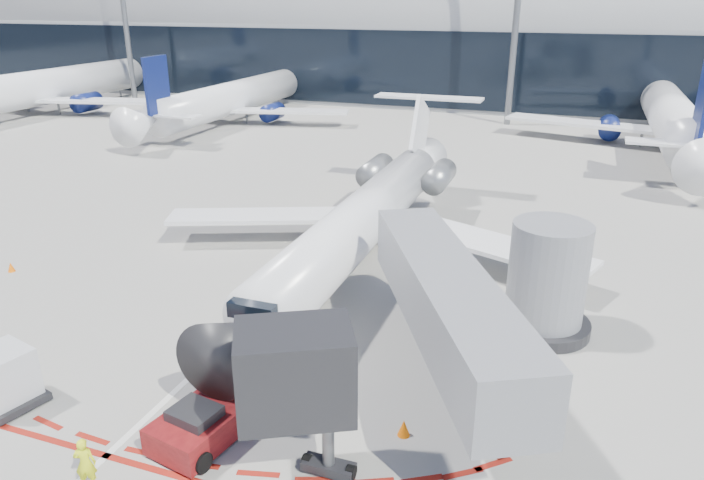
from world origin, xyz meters
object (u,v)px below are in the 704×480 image
(regional_jet, at_px, (368,214))
(uld_container, at_px, (5,378))
(pushback_tug, at_px, (203,424))
(ramp_worker, at_px, (85,463))

(regional_jet, distance_m, uld_container, 18.49)
(regional_jet, xyz_separation_m, uld_container, (-7.54, -16.83, -1.43))
(regional_jet, bearing_deg, pushback_tug, -90.37)
(pushback_tug, xyz_separation_m, uld_container, (-7.43, -0.64, 0.43))
(ramp_worker, distance_m, uld_container, 5.90)
(ramp_worker, bearing_deg, pushback_tug, -149.70)
(regional_jet, relative_size, uld_container, 11.32)
(regional_jet, distance_m, pushback_tug, 16.29)
(ramp_worker, height_order, uld_container, uld_container)
(regional_jet, distance_m, ramp_worker, 19.31)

